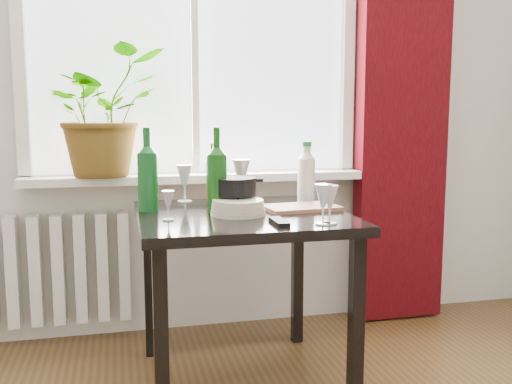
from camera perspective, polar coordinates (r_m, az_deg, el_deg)
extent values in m
cube|color=white|center=(3.01, -6.29, 16.42)|extent=(1.72, 0.08, 1.62)
cube|color=silver|center=(2.93, -5.89, 1.46)|extent=(1.72, 0.20, 0.04)
cube|color=#320408|center=(3.23, 14.48, 10.21)|extent=(0.50, 0.12, 2.56)
cube|color=silver|center=(3.03, -20.15, -7.31)|extent=(0.80, 0.10, 0.55)
cube|color=black|center=(2.37, -1.49, -2.53)|extent=(0.85, 0.85, 0.04)
cube|color=black|center=(2.08, -9.47, -14.78)|extent=(0.05, 0.05, 0.70)
cube|color=black|center=(2.77, -10.59, -9.05)|extent=(0.05, 0.05, 0.70)
cube|color=black|center=(2.24, 9.98, -13.06)|extent=(0.05, 0.05, 0.70)
cube|color=black|center=(2.89, 4.15, -8.19)|extent=(0.05, 0.05, 0.70)
imported|color=#37761F|center=(2.87, -15.07, 7.72)|extent=(0.73, 0.72, 0.62)
cylinder|color=beige|center=(2.31, -1.81, -1.57)|extent=(0.27, 0.27, 0.06)
cube|color=black|center=(2.12, 2.32, -2.99)|extent=(0.05, 0.15, 0.02)
cube|color=#9B6046|center=(2.45, 4.51, -1.56)|extent=(0.33, 0.23, 0.02)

